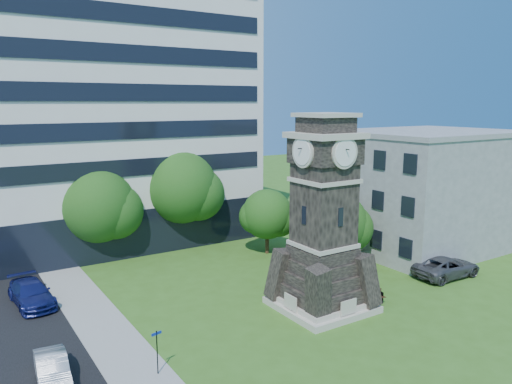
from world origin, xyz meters
TOP-DOWN VIEW (x-y plane):
  - ground at (0.00, 0.00)m, footprint 160.00×160.00m
  - sidewalk at (-9.50, 5.00)m, footprint 3.00×70.00m
  - clock_tower at (3.00, 2.00)m, footprint 5.40×5.40m
  - office_tall at (-3.20, 25.84)m, footprint 26.20×15.11m
  - office_low at (19.97, 8.00)m, footprint 15.20×12.20m
  - car_street_mid at (-13.08, 2.13)m, footprint 1.69×4.03m
  - car_street_north at (-12.37, 12.46)m, footprint 2.53×5.33m
  - car_east_lot at (14.52, 1.32)m, footprint 5.56×2.75m
  - park_bench at (5.96, 0.65)m, footprint 1.86×0.50m
  - street_sign at (-8.73, 0.12)m, footprint 0.54×0.05m
  - tree_nw at (-5.97, 19.37)m, footprint 6.74×6.13m
  - tree_nc at (1.28, 18.96)m, footprint 6.97×6.34m
  - tree_ne at (6.63, 13.47)m, footprint 4.72×4.29m
  - tree_east at (9.30, 7.89)m, footprint 5.66×5.14m

SIDE VIEW (x-z plane):
  - ground at x=0.00m, z-range 0.00..0.00m
  - sidewalk at x=-9.50m, z-range 0.00..0.06m
  - park_bench at x=5.96m, z-range 0.03..0.99m
  - car_street_mid at x=-13.08m, z-range 0.00..1.29m
  - car_street_north at x=-12.37m, z-range 0.00..1.50m
  - car_east_lot at x=14.52m, z-range 0.00..1.52m
  - street_sign at x=-8.73m, z-range 0.28..2.53m
  - tree_east at x=9.30m, z-range 0.30..6.32m
  - tree_ne at x=6.63m, z-range 0.52..6.12m
  - tree_nw at x=-5.97m, z-range 0.59..8.26m
  - office_low at x=19.97m, z-range 0.01..10.41m
  - tree_nc at x=1.28m, z-range 0.93..9.57m
  - clock_tower at x=3.00m, z-range -0.83..11.39m
  - office_tall at x=-3.20m, z-range -0.08..28.52m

